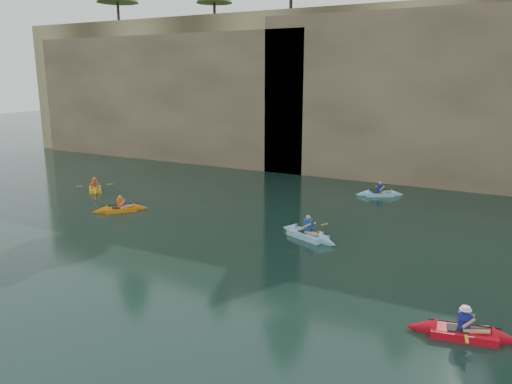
% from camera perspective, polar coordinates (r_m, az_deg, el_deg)
% --- Properties ---
extents(ground, '(160.00, 160.00, 0.00)m').
position_cam_1_polar(ground, '(14.82, -3.26, -15.14)').
color(ground, black).
rests_on(ground, ground).
extents(cliff, '(70.00, 16.00, 12.00)m').
position_cam_1_polar(cliff, '(41.64, 19.32, 11.10)').
color(cliff, tan).
rests_on(cliff, ground).
extents(cliff_slab_west, '(26.00, 2.40, 10.56)m').
position_cam_1_polar(cliff_slab_west, '(43.13, -10.31, 10.71)').
color(cliff_slab_west, '#987C5C').
rests_on(cliff_slab_west, ground).
extents(cliff_slab_center, '(24.00, 2.40, 11.40)m').
position_cam_1_polar(cliff_slab_center, '(34.03, 20.52, 10.17)').
color(cliff_slab_center, '#987C5C').
rests_on(cliff_slab_center, ground).
extents(sea_cave_west, '(4.50, 1.00, 4.00)m').
position_cam_1_polar(sea_cave_west, '(41.66, -8.52, 6.16)').
color(sea_cave_west, black).
rests_on(sea_cave_west, ground).
extents(sea_cave_center, '(3.50, 1.00, 3.20)m').
position_cam_1_polar(sea_cave_center, '(35.18, 10.11, 4.15)').
color(sea_cave_center, black).
rests_on(sea_cave_center, ground).
extents(main_kayaker, '(3.13, 2.08, 1.13)m').
position_cam_1_polar(main_kayaker, '(15.31, 22.60, -14.59)').
color(main_kayaker, red).
rests_on(main_kayaker, ground).
extents(kayaker_orange, '(2.43, 2.56, 1.09)m').
position_cam_1_polar(kayaker_orange, '(27.27, -15.21, -1.90)').
color(kayaker_orange, orange).
rests_on(kayaker_orange, ground).
extents(kayaker_ltblue_near, '(3.34, 2.38, 1.30)m').
position_cam_1_polar(kayaker_ltblue_near, '(22.24, 5.96, -4.85)').
color(kayaker_ltblue_near, '#8AC1E7').
rests_on(kayaker_ltblue_near, ground).
extents(kayaker_yellow, '(2.44, 2.32, 1.11)m').
position_cam_1_polar(kayaker_yellow, '(32.48, -17.91, 0.33)').
color(kayaker_yellow, '#F4A714').
rests_on(kayaker_yellow, ground).
extents(kayaker_ltblue_mid, '(2.84, 1.96, 1.08)m').
position_cam_1_polar(kayaker_ltblue_mid, '(30.59, 13.94, -0.19)').
color(kayaker_ltblue_mid, '#8AD3E8').
rests_on(kayaker_ltblue_mid, ground).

